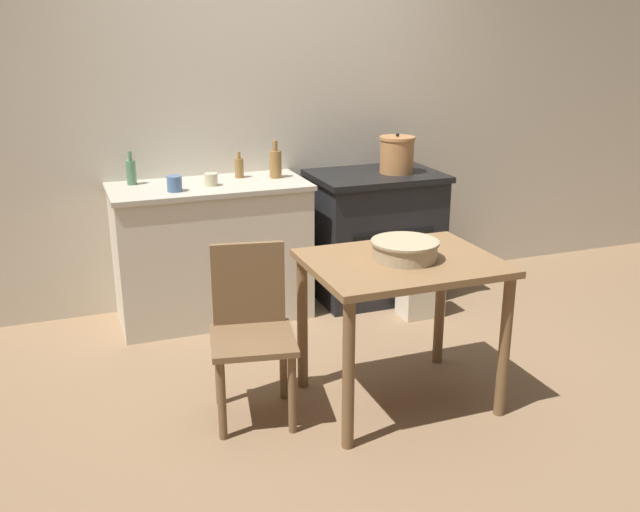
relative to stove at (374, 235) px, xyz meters
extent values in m
plane|color=#896B4C|center=(-0.67, -1.24, -0.45)|extent=(14.00, 14.00, 0.00)
cube|color=beige|center=(-0.67, 0.34, 0.83)|extent=(8.00, 0.07, 2.55)
cube|color=beige|center=(-1.15, 0.02, -0.01)|extent=(1.22, 0.57, 0.86)
cube|color=#B6AD9C|center=(-1.15, 0.02, 0.43)|extent=(1.25, 0.60, 0.03)
cube|color=black|center=(0.00, 0.00, -0.02)|extent=(0.83, 0.61, 0.85)
cube|color=black|center=(0.00, 0.00, 0.42)|extent=(0.87, 0.65, 0.04)
cube|color=black|center=(0.00, -0.31, -0.07)|extent=(0.58, 0.01, 0.36)
cube|color=olive|center=(-0.52, -1.42, 0.30)|extent=(0.92, 0.72, 0.03)
cylinder|color=brown|center=(-0.93, -1.73, -0.08)|extent=(0.06, 0.06, 0.73)
cylinder|color=brown|center=(-0.10, -1.73, -0.08)|extent=(0.06, 0.06, 0.73)
cylinder|color=brown|center=(-0.93, -1.11, -0.08)|extent=(0.06, 0.06, 0.73)
cylinder|color=brown|center=(-0.10, -1.11, -0.08)|extent=(0.06, 0.06, 0.73)
cube|color=brown|center=(-1.25, -1.33, -0.03)|extent=(0.47, 0.47, 0.03)
cube|color=brown|center=(-1.22, -1.15, 0.20)|extent=(0.36, 0.10, 0.42)
cylinder|color=brown|center=(-1.45, -1.46, -0.24)|extent=(0.04, 0.04, 0.40)
cylinder|color=brown|center=(-1.12, -1.52, -0.24)|extent=(0.04, 0.04, 0.40)
cylinder|color=brown|center=(-1.39, -1.14, -0.24)|extent=(0.04, 0.04, 0.40)
cylinder|color=brown|center=(-1.06, -1.20, -0.24)|extent=(0.04, 0.04, 0.40)
cube|color=beige|center=(0.13, -0.46, -0.24)|extent=(0.27, 0.19, 0.41)
cylinder|color=#B77A47|center=(0.13, -0.05, 0.56)|extent=(0.23, 0.23, 0.23)
cylinder|color=#B77A47|center=(0.13, -0.05, 0.68)|extent=(0.24, 0.24, 0.02)
sphere|color=black|center=(0.13, -0.05, 0.70)|extent=(0.02, 0.02, 0.02)
cylinder|color=tan|center=(-0.50, -1.42, 0.37)|extent=(0.31, 0.31, 0.09)
cylinder|color=tan|center=(-0.50, -1.42, 0.41)|extent=(0.33, 0.33, 0.01)
cylinder|color=olive|center=(-0.70, 0.06, 0.54)|extent=(0.08, 0.08, 0.18)
cylinder|color=olive|center=(-0.70, 0.06, 0.66)|extent=(0.03, 0.03, 0.07)
cylinder|color=#517F5B|center=(-1.61, 0.18, 0.52)|extent=(0.06, 0.06, 0.15)
cylinder|color=#517F5B|center=(-1.61, 0.18, 0.63)|extent=(0.02, 0.02, 0.06)
cylinder|color=olive|center=(-0.92, 0.15, 0.51)|extent=(0.06, 0.06, 0.12)
cylinder|color=olive|center=(-0.92, 0.15, 0.60)|extent=(0.02, 0.02, 0.05)
cylinder|color=#4C6B99|center=(-1.39, -0.11, 0.50)|extent=(0.09, 0.09, 0.09)
cylinder|color=beige|center=(-1.15, -0.03, 0.49)|extent=(0.08, 0.08, 0.08)
camera|label=1|loc=(-2.05, -4.36, 1.42)|focal=40.00mm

